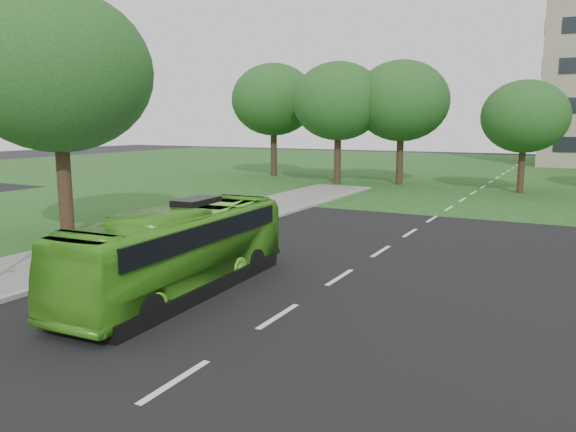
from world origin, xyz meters
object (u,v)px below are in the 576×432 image
at_px(tree_side_near, 57,72).
at_px(bus, 180,250).
at_px(tree_park_b, 402,101).
at_px(tree_park_c, 525,117).
at_px(tree_park_f, 274,100).
at_px(tree_park_a, 338,101).

xyz_separation_m(tree_side_near, bus, (8.71, -3.63, -5.51)).
height_order(tree_park_b, tree_park_c, tree_park_b).
relative_size(tree_park_c, tree_side_near, 0.77).
distance_m(tree_park_f, tree_side_near, 28.97).
bearing_deg(bus, tree_park_f, 112.29).
distance_m(tree_park_b, tree_park_c, 9.07).
height_order(tree_park_b, tree_park_f, tree_park_f).
height_order(tree_park_a, tree_park_f, tree_park_f).
relative_size(tree_park_c, bus, 0.88).
xyz_separation_m(tree_park_a, tree_park_f, (-7.60, 3.42, 0.37)).
bearing_deg(tree_park_c, tree_park_a, -178.87).
height_order(tree_park_a, tree_park_c, tree_park_a).
relative_size(tree_park_a, tree_park_c, 1.24).
distance_m(tree_park_a, bus, 29.87).
bearing_deg(tree_park_f, tree_side_near, -78.04).
relative_size(tree_park_b, tree_park_f, 0.95).
relative_size(tree_park_b, bus, 1.09).
bearing_deg(tree_park_f, tree_park_b, -8.21).
bearing_deg(tree_park_a, tree_park_b, 20.41).
height_order(tree_park_a, bus, tree_park_a).
distance_m(tree_park_a, tree_park_c, 13.43).
height_order(tree_park_b, bus, tree_park_b).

